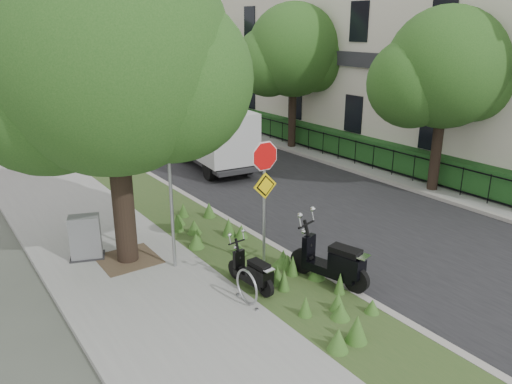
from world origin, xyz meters
TOP-DOWN VIEW (x-y plane):
  - ground at (0.00, 0.00)m, footprint 120.00×120.00m
  - sidewalk_near at (-4.25, 10.00)m, footprint 3.50×60.00m
  - verge at (-1.50, 10.00)m, footprint 2.00×60.00m
  - kerb_near at (-0.50, 10.00)m, footprint 0.20×60.00m
  - road at (3.00, 10.00)m, footprint 7.00×60.00m
  - kerb_far at (6.50, 10.00)m, footprint 0.20×60.00m
  - footpath_far at (8.20, 10.00)m, footprint 3.20×60.00m
  - street_tree_main at (-4.08, 2.86)m, footprint 6.21×5.54m
  - bare_post at (-3.20, 1.80)m, footprint 0.08×0.08m
  - bike_hoop at (-2.70, -0.60)m, footprint 0.06×0.78m
  - sign_assembly at (-1.40, 0.58)m, footprint 0.94×0.08m
  - fence_far at (7.20, 10.00)m, footprint 0.04×24.00m
  - hedge_far at (7.90, 10.00)m, footprint 1.00×24.00m
  - terrace_houses at (11.49, 10.00)m, footprint 7.40×26.40m
  - far_tree_a at (6.94, 2.05)m, footprint 4.60×4.10m
  - far_tree_b at (6.94, 10.05)m, footprint 4.83×4.31m
  - far_tree_c at (6.94, 18.04)m, footprint 4.37×3.89m
  - scooter_near at (-2.25, -0.25)m, footprint 0.39×1.51m
  - scooter_far at (-0.62, -1.12)m, footprint 0.76×1.99m
  - box_truck at (2.17, 8.99)m, footprint 2.40×4.96m
  - utility_cabinet at (-4.80, 3.50)m, footprint 0.97×0.80m

SIDE VIEW (x-z plane):
  - ground at x=0.00m, z-range 0.00..0.00m
  - road at x=3.00m, z-range 0.00..0.01m
  - sidewalk_near at x=-4.25m, z-range 0.00..0.12m
  - verge at x=-1.50m, z-range 0.00..0.12m
  - footpath_far at x=8.20m, z-range 0.00..0.12m
  - kerb_near at x=-0.50m, z-range 0.00..0.13m
  - kerb_far at x=6.50m, z-range 0.00..0.13m
  - scooter_near at x=-2.25m, z-range 0.11..0.83m
  - bike_hoop at x=-2.70m, z-range 0.11..0.88m
  - scooter_far at x=-0.62m, z-range 0.11..1.07m
  - utility_cabinet at x=-4.80m, z-range 0.10..1.20m
  - fence_far at x=7.20m, z-range 0.17..1.17m
  - hedge_far at x=7.90m, z-range 0.12..1.22m
  - box_truck at x=2.17m, z-range 0.33..2.49m
  - bare_post at x=-3.20m, z-range 0.12..4.12m
  - sign_assembly at x=-1.40m, z-range 0.72..3.94m
  - far_tree_c at x=6.94m, z-range 0.99..6.92m
  - far_tree_a at x=6.94m, z-range 1.02..7.24m
  - terrace_houses at x=11.49m, z-range 0.06..8.26m
  - far_tree_b at x=6.94m, z-range 1.09..7.65m
  - street_tree_main at x=-4.08m, z-range 0.97..8.63m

